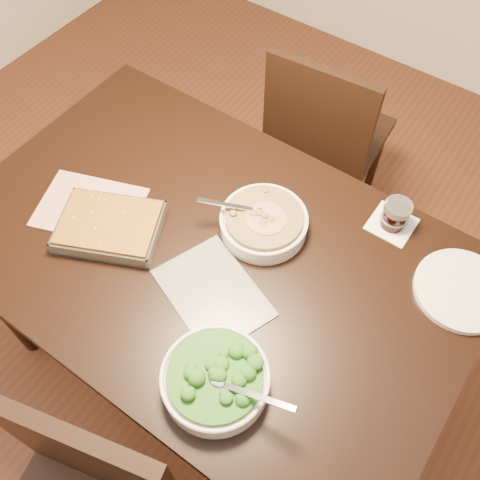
# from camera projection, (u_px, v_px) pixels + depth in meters

# --- Properties ---
(ground) EXTENTS (4.00, 4.00, 0.00)m
(ground) POSITION_uv_depth(u_px,v_px,m) (218.00, 356.00, 2.05)
(ground) COLOR #472414
(ground) RESTS_ON ground
(table) EXTENTS (1.40, 0.90, 0.75)m
(table) POSITION_uv_depth(u_px,v_px,m) (210.00, 269.00, 1.51)
(table) COLOR black
(table) RESTS_ON ground
(magazine_a) EXTENTS (0.34, 0.29, 0.01)m
(magazine_a) POSITION_uv_depth(u_px,v_px,m) (90.00, 207.00, 1.51)
(magazine_a) COLOR #AF3532
(magazine_a) RESTS_ON table
(magazine_b) EXTENTS (0.34, 0.29, 0.01)m
(magazine_b) POSITION_uv_depth(u_px,v_px,m) (213.00, 293.00, 1.35)
(magazine_b) COLOR #2A2A32
(magazine_b) RESTS_ON table
(coaster) EXTENTS (0.12, 0.12, 0.00)m
(coaster) POSITION_uv_depth(u_px,v_px,m) (392.00, 224.00, 1.47)
(coaster) COLOR white
(coaster) RESTS_ON table
(stew_bowl) EXTENTS (0.24, 0.24, 0.09)m
(stew_bowl) POSITION_uv_depth(u_px,v_px,m) (264.00, 222.00, 1.44)
(stew_bowl) COLOR white
(stew_bowl) RESTS_ON table
(broccoli_bowl) EXTENTS (0.28, 0.25, 0.10)m
(broccoli_bowl) POSITION_uv_depth(u_px,v_px,m) (215.00, 379.00, 1.20)
(broccoli_bowl) COLOR white
(broccoli_bowl) RESTS_ON table
(baking_dish) EXTENTS (0.33, 0.29, 0.05)m
(baking_dish) POSITION_uv_depth(u_px,v_px,m) (110.00, 227.00, 1.44)
(baking_dish) COLOR silver
(baking_dish) RESTS_ON table
(wine_tumbler) EXTENTS (0.07, 0.07, 0.08)m
(wine_tumbler) POSITION_uv_depth(u_px,v_px,m) (396.00, 214.00, 1.44)
(wine_tumbler) COLOR black
(wine_tumbler) RESTS_ON coaster
(dinner_plate) EXTENTS (0.24, 0.24, 0.02)m
(dinner_plate) POSITION_uv_depth(u_px,v_px,m) (462.00, 290.00, 1.35)
(dinner_plate) COLOR silver
(dinner_plate) RESTS_ON table
(chair_far) EXTENTS (0.44, 0.44, 0.86)m
(chair_far) POSITION_uv_depth(u_px,v_px,m) (324.00, 135.00, 2.04)
(chair_far) COLOR black
(chair_far) RESTS_ON ground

